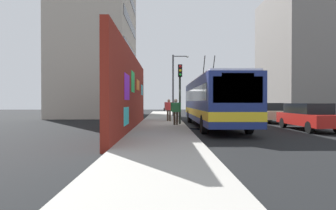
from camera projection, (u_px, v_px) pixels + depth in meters
The scene contains 14 objects.
ground_plane at pixel (184, 125), 19.81m from camera, with size 80.00×80.00×0.00m, color black.
sidewalk_slab at pixel (162, 124), 19.79m from camera, with size 48.00×3.20×0.15m, color #9E9B93.
graffiti_wall at pixel (132, 92), 16.14m from camera, with size 14.81×0.32×4.45m.
building_far_left at pixel (98, 42), 32.25m from camera, with size 12.92×7.65×17.50m.
building_far_right at pixel (302, 54), 36.49m from camera, with size 12.26×8.67×15.99m.
city_bus at pixel (213, 100), 18.19m from camera, with size 12.38×2.63×4.95m.
parked_car_red at pixel (308, 116), 16.09m from camera, with size 4.87×1.74×1.58m.
parked_car_champagne at pixel (268, 112), 22.30m from camera, with size 4.40×1.73×1.58m.
parked_car_black at pixel (246, 110), 28.33m from camera, with size 4.67×1.80×1.58m.
pedestrian_midblock at pixel (169, 108), 21.70m from camera, with size 0.23×0.76×1.72m.
pedestrian_at_curb at pixel (176, 110), 18.12m from camera, with size 0.23×0.68×1.70m.
traffic_light at pixel (180, 84), 18.67m from camera, with size 0.49×0.28×4.08m.
street_lamp at pixel (175, 81), 29.72m from camera, with size 0.44×1.78×6.61m.
curbside_puddle at pixel (197, 129), 16.82m from camera, with size 1.24×1.24×0.00m, color black.
Camera 1 is at (-19.78, 1.45, 1.67)m, focal length 29.35 mm.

